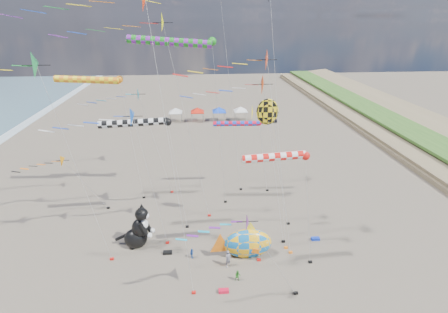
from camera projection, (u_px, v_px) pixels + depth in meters
delta_kite_0 at (114, 0)px, 21.65m from camera, size 12.18×2.32×25.20m
delta_kite_1 at (243, 219)px, 27.43m from camera, size 9.48×1.87×9.20m
delta_kite_3 at (117, 118)px, 32.08m from camera, size 10.34×1.98×15.43m
delta_kite_5 at (26, 67)px, 27.65m from camera, size 12.06×2.39×20.51m
delta_kite_6 at (60, 162)px, 41.59m from camera, size 9.32×1.62×7.84m
delta_kite_7 at (157, 26)px, 34.21m from camera, size 13.11×2.13×23.34m
delta_kite_8 at (132, 97)px, 43.18m from camera, size 10.24×1.93×14.77m
delta_kite_9 at (267, 86)px, 34.75m from camera, size 10.22×2.28×17.74m
delta_kite_10 at (259, 64)px, 28.61m from camera, size 10.16×1.94×20.49m
windsock_0 at (91, 80)px, 40.71m from camera, size 9.08×0.86×16.30m
windsock_1 at (239, 124)px, 44.91m from camera, size 7.65×0.68×10.27m
windsock_2 at (174, 42)px, 37.96m from camera, size 10.92×0.96×20.66m
windsock_3 at (137, 123)px, 35.41m from camera, size 8.60×0.81×13.13m
windsock_4 at (278, 157)px, 30.10m from camera, size 7.24×0.77×11.91m
angelfish_kite at (265, 113)px, 34.30m from camera, size 3.74×3.02×15.35m
cat_inflatable at (137, 226)px, 36.39m from camera, size 3.96×2.54×4.94m
fish_inflatable at (247, 243)px, 35.29m from camera, size 6.49×2.22×4.11m
person_adult at (228, 259)px, 33.85m from camera, size 0.79×0.75×1.82m
child_green at (238, 276)px, 32.13m from camera, size 0.57×0.46×1.13m
child_blue at (192, 253)px, 35.20m from camera, size 0.57×0.69×1.10m
kite_bag_0 at (168, 253)px, 35.95m from camera, size 0.90×0.44×0.30m
kite_bag_2 at (224, 291)px, 30.93m from camera, size 0.90×0.44×0.30m
kite_bag_3 at (315, 239)px, 38.16m from camera, size 0.90×0.44×0.30m
tent_row at (208, 108)px, 80.13m from camera, size 19.20×4.20×3.80m
parked_car at (270, 120)px, 80.35m from camera, size 3.58×2.17×1.14m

